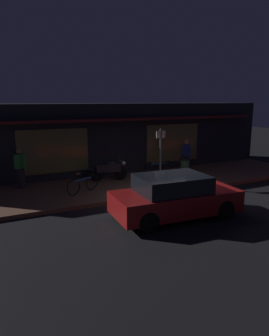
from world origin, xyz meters
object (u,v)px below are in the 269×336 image
at_px(person_bystander, 186,155).
at_px(sign_post, 161,152).
at_px(person_photographer, 20,167).
at_px(bicycle_extra, 83,184).
at_px(motorcycle, 109,170).
at_px(parked_car_near, 175,197).
at_px(bicycle_parked, 159,167).
at_px(trash_bin, 185,168).

relative_size(person_bystander, sign_post, 0.70).
bearing_deg(person_photographer, bicycle_extra, -41.23).
bearing_deg(person_photographer, person_bystander, -4.79).
relative_size(motorcycle, parked_car_near, 0.40).
bearing_deg(bicycle_extra, motorcycle, 39.54).
bearing_deg(person_bystander, parked_car_near, -128.90).
bearing_deg(bicycle_extra, bicycle_parked, 17.95).
distance_m(bicycle_parked, person_photographer, 6.46).
bearing_deg(motorcycle, bicycle_extra, -140.46).
distance_m(sign_post, trash_bin, 1.78).
distance_m(person_photographer, person_bystander, 7.91).
bearing_deg(trash_bin, bicycle_parked, 124.67).
xyz_separation_m(sign_post, parked_car_near, (-1.64, -3.61, -0.81)).
height_order(bicycle_parked, parked_car_near, parked_car_near).
bearing_deg(parked_car_near, sign_post, 65.55).
height_order(motorcycle, bicycle_extra, motorcycle).
xyz_separation_m(bicycle_parked, person_bystander, (1.46, -0.23, 0.52)).
distance_m(bicycle_extra, parked_car_near, 4.08).
relative_size(bicycle_parked, trash_bin, 1.79).
height_order(sign_post, trash_bin, sign_post).
bearing_deg(bicycle_parked, sign_post, -118.36).
height_order(motorcycle, bicycle_parked, motorcycle).
bearing_deg(person_photographer, motorcycle, -6.66).
bearing_deg(bicycle_extra, parked_car_near, -61.61).
bearing_deg(sign_post, bicycle_parked, 61.64).
distance_m(motorcycle, trash_bin, 3.59).
xyz_separation_m(person_bystander, parked_car_near, (-3.84, -4.76, -0.32)).
xyz_separation_m(bicycle_parked, bicycle_extra, (-4.33, -1.40, 0.00)).
bearing_deg(bicycle_extra, sign_post, 0.28).
bearing_deg(bicycle_parked, person_photographer, 176.14).
xyz_separation_m(bicycle_extra, person_bystander, (5.78, 1.18, 0.52)).
distance_m(bicycle_parked, parked_car_near, 5.54).
height_order(trash_bin, parked_car_near, parked_car_near).
height_order(bicycle_parked, person_bystander, person_bystander).
relative_size(person_photographer, sign_post, 0.70).
bearing_deg(person_bystander, trash_bin, -127.66).
bearing_deg(person_photographer, parked_car_near, -53.36).
relative_size(motorcycle, trash_bin, 1.81).
height_order(person_bystander, sign_post, sign_post).
height_order(bicycle_extra, trash_bin, trash_bin).
xyz_separation_m(person_photographer, parked_car_near, (4.03, -5.43, -0.32)).
bearing_deg(parked_car_near, bicycle_parked, 64.44).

